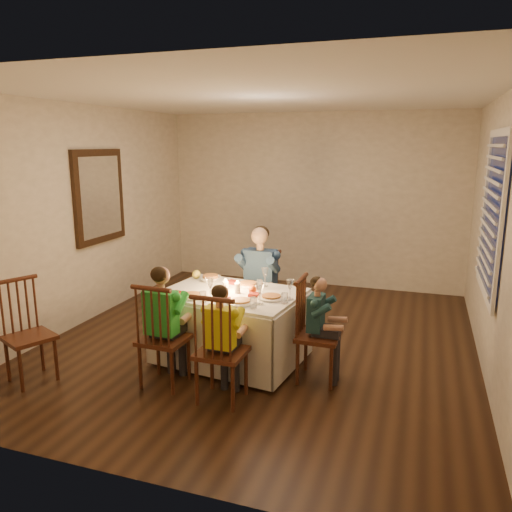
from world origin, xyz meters
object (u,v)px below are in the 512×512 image
(child_teal, at_px, (317,379))
(child_green, at_px, (166,384))
(dining_table, at_px, (231,312))
(chair_adult, at_px, (260,333))
(chair_extra, at_px, (34,380))
(adult, at_px, (260,333))
(chair_near_left, at_px, (166,384))
(serving_bowl, at_px, (210,279))
(chair_near_right, at_px, (222,399))
(child_yellow, at_px, (222,399))
(chair_end, at_px, (317,379))

(child_teal, bearing_deg, child_green, 112.43)
(dining_table, height_order, chair_adult, dining_table)
(chair_extra, distance_m, adult, 2.40)
(chair_near_left, bearing_deg, chair_extra, 17.31)
(serving_bowl, bearing_deg, chair_near_right, -62.22)
(child_green, bearing_deg, chair_extra, 17.31)
(chair_adult, height_order, chair_extra, chair_adult)
(chair_extra, bearing_deg, child_yellow, -57.85)
(chair_adult, xyz_separation_m, chair_near_right, (0.18, -1.55, 0.00))
(dining_table, xyz_separation_m, chair_adult, (0.05, 0.76, -0.51))
(dining_table, relative_size, chair_end, 1.53)
(dining_table, bearing_deg, child_teal, -2.31)
(chair_near_left, bearing_deg, child_yellow, 172.25)
(chair_adult, height_order, chair_end, same)
(chair_adult, xyz_separation_m, child_yellow, (0.18, -1.55, 0.00))
(child_yellow, bearing_deg, chair_extra, 8.32)
(dining_table, height_order, child_teal, dining_table)
(chair_near_right, bearing_deg, chair_extra, 8.32)
(chair_near_right, height_order, child_green, child_green)
(chair_near_left, relative_size, child_teal, 0.98)
(adult, bearing_deg, child_teal, -43.55)
(dining_table, distance_m, chair_near_left, 0.93)
(child_green, relative_size, child_teal, 1.12)
(chair_adult, height_order, child_green, child_green)
(chair_near_left, relative_size, serving_bowl, 4.72)
(chair_extra, xyz_separation_m, adult, (1.61, 1.78, 0.00))
(child_green, xyz_separation_m, child_yellow, (0.60, -0.10, 0.00))
(chair_adult, distance_m, child_yellow, 1.56)
(chair_adult, relative_size, child_green, 0.88)
(chair_end, distance_m, child_green, 1.40)
(chair_end, bearing_deg, chair_extra, 109.31)
(chair_extra, height_order, serving_bowl, serving_bowl)
(child_yellow, relative_size, serving_bowl, 4.99)
(chair_near_left, xyz_separation_m, adult, (0.42, 1.45, 0.00))
(chair_adult, relative_size, child_yellow, 0.95)
(dining_table, bearing_deg, adult, 94.15)
(child_green, bearing_deg, child_teal, -156.04)
(chair_adult, xyz_separation_m, child_teal, (0.87, -0.92, 0.00))
(adult, bearing_deg, chair_end, -43.55)
(child_yellow, xyz_separation_m, serving_bowl, (-0.57, 1.09, 0.74))
(chair_near_left, bearing_deg, serving_bowl, -89.73)
(chair_near_left, distance_m, child_yellow, 0.61)
(chair_extra, xyz_separation_m, child_yellow, (1.79, 0.23, 0.00))
(chair_near_right, height_order, adult, adult)
(chair_adult, relative_size, chair_end, 1.00)
(child_yellow, bearing_deg, dining_table, -73.39)
(child_green, bearing_deg, chair_end, -156.04)
(dining_table, distance_m, chair_near_right, 0.96)
(dining_table, height_order, chair_near_left, dining_table)
(child_green, height_order, child_yellow, child_green)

